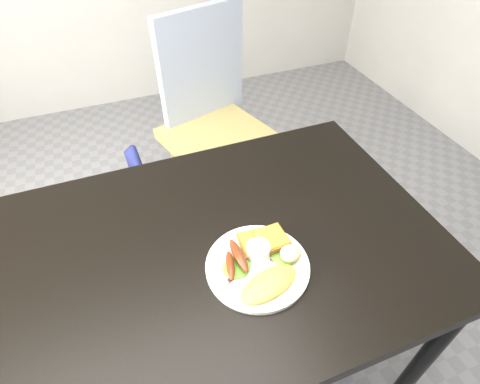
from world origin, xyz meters
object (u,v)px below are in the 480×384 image
Objects in this scene: dining_table at (217,249)px; person at (195,142)px; plate at (257,266)px; dining_chair at (218,138)px.

dining_table is 0.46m from person.
person is 0.56m from plate.
dining_chair is at bearing -123.21° from person.
plate is (-0.21, -0.96, 0.31)m from dining_chair.
person is (-0.21, -0.41, 0.30)m from dining_chair.
plate reaches higher than dining_table.
dining_table is at bearing -125.76° from dining_chair.
dining_table is 0.95m from dining_chair.
dining_table is 2.60× the size of dining_chair.
person reaches higher than dining_table.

